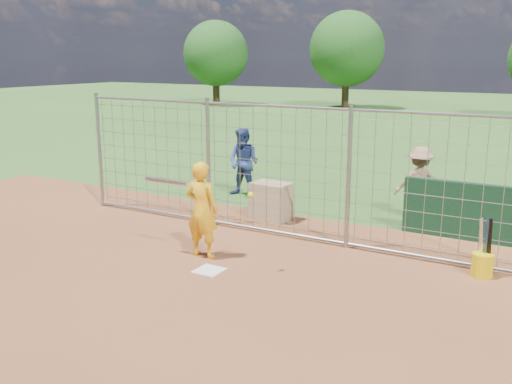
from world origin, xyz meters
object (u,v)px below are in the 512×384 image
Objects in this scene: bystander_c at (419,183)px; bucket_with_bats at (483,262)px; batter at (202,210)px; equipment_bin at (271,201)px; bystander_a at (244,163)px.

bystander_c reaches higher than bucket_with_bats.
batter is 1.73× the size of bucket_with_bats.
bucket_with_bats is (4.43, -1.19, -0.15)m from equipment_bin.
batter reaches higher than equipment_bin.
batter is at bearing -161.88° from bucket_with_bats.
bystander_c is 3.35m from bucket_with_bats.
equipment_bin is (-0.07, 2.62, -0.44)m from batter.
bucket_with_bats is at bearing 99.38° from bystander_c.
batter is 4.44m from bystander_a.
bystander_a is 1.09× the size of bystander_c.
bystander_a is 4.27m from bystander_c.
bystander_a reaches higher than bystander_c.
bystander_a is at bearing -69.40° from batter.
bucket_with_bats is (4.37, 1.43, -0.60)m from batter.
bucket_with_bats is (6.01, -2.69, -0.60)m from bystander_a.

